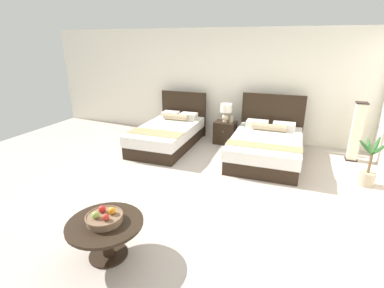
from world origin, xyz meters
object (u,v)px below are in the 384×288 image
at_px(table_lamp, 226,111).
at_px(nightstand, 225,132).
at_px(potted_palm, 369,169).
at_px(vase, 231,119).
at_px(fruit_bowl, 104,217).
at_px(bed_near_corner, 266,146).
at_px(floor_lamp_corner, 356,132).
at_px(bed_near_window, 169,134).
at_px(coffee_table, 106,231).

bearing_deg(table_lamp, nightstand, -90.00).
relative_size(table_lamp, potted_palm, 0.49).
bearing_deg(vase, fruit_bowl, -95.33).
height_order(nightstand, potted_palm, potted_palm).
height_order(bed_near_corner, vase, bed_near_corner).
bearing_deg(table_lamp, floor_lamp_corner, -2.06).
bearing_deg(floor_lamp_corner, bed_near_corner, -161.00).
height_order(bed_near_window, bed_near_corner, bed_near_corner).
bearing_deg(bed_near_corner, bed_near_window, -179.87).
relative_size(vase, coffee_table, 0.24).
xyz_separation_m(bed_near_corner, potted_palm, (1.79, -0.57, 0.02)).
relative_size(coffee_table, floor_lamp_corner, 0.70).
height_order(vase, coffee_table, vase).
distance_m(coffee_table, potted_palm, 4.36).
height_order(nightstand, vase, vase).
distance_m(vase, floor_lamp_corner, 2.61).
bearing_deg(vase, table_lamp, 158.18).
height_order(vase, potted_palm, potted_palm).
xyz_separation_m(coffee_table, potted_palm, (3.10, 3.06, -0.03)).
bearing_deg(bed_near_window, bed_near_corner, 0.13).
height_order(bed_near_corner, nightstand, bed_near_corner).
xyz_separation_m(bed_near_window, fruit_bowl, (0.95, -3.62, 0.22)).
height_order(bed_near_corner, table_lamp, bed_near_corner).
height_order(bed_near_window, vase, bed_near_window).
bearing_deg(floor_lamp_corner, vase, 179.14).
distance_m(fruit_bowl, floor_lamp_corner, 5.17).
relative_size(table_lamp, fruit_bowl, 1.04).
relative_size(bed_near_window, coffee_table, 2.55).
xyz_separation_m(nightstand, potted_palm, (2.85, -1.24, 0.04)).
bearing_deg(floor_lamp_corner, bed_near_window, -171.53).
bearing_deg(nightstand, floor_lamp_corner, -1.64).
distance_m(nightstand, coffee_table, 4.31).
height_order(bed_near_corner, coffee_table, bed_near_corner).
distance_m(nightstand, floor_lamp_corner, 2.78).
xyz_separation_m(table_lamp, floor_lamp_corner, (2.76, -0.10, -0.19)).
distance_m(table_lamp, coffee_table, 4.35).
bearing_deg(table_lamp, fruit_bowl, -93.27).
relative_size(bed_near_corner, floor_lamp_corner, 1.71).
distance_m(fruit_bowl, potted_palm, 4.36).
bearing_deg(bed_near_corner, vase, 145.71).
bearing_deg(coffee_table, vase, 84.75).
bearing_deg(floor_lamp_corner, nightstand, 178.36).
relative_size(coffee_table, potted_palm, 0.98).
xyz_separation_m(bed_near_corner, table_lamp, (-1.06, 0.68, 0.51)).
relative_size(table_lamp, coffee_table, 0.51).
bearing_deg(fruit_bowl, nightstand, 86.71).
height_order(bed_near_window, floor_lamp_corner, floor_lamp_corner).
bearing_deg(coffee_table, bed_near_window, 104.74).
distance_m(table_lamp, floor_lamp_corner, 2.77).
relative_size(bed_near_corner, fruit_bowl, 5.06).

